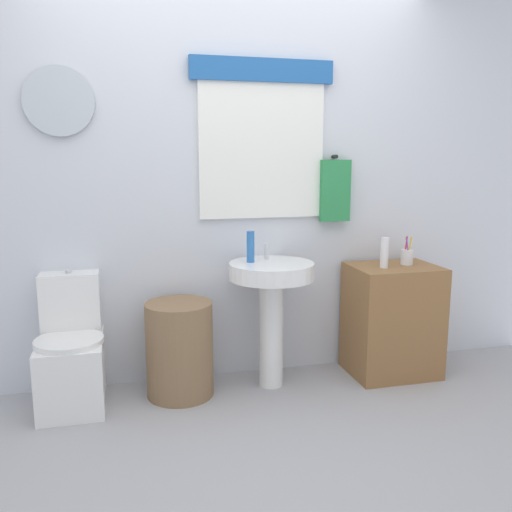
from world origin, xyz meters
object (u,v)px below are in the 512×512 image
pedestal_sink (271,293)px  wooden_cabinet (392,320)px  toilet (72,355)px  laundry_hamper (180,349)px  toothbrush_cup (407,257)px  lotion_bottle (384,253)px  soap_bottle (251,247)px

pedestal_sink → wooden_cabinet: 0.87m
toilet → laundry_hamper: toilet is taller
toilet → toothbrush_cup: bearing=-0.4°
lotion_bottle → laundry_hamper: bearing=178.3°
wooden_cabinet → lotion_bottle: lotion_bottle is taller
laundry_hamper → wooden_cabinet: wooden_cabinet is taller
lotion_bottle → toothbrush_cup: bearing=17.0°
toothbrush_cup → wooden_cabinet: bearing=-168.4°
laundry_hamper → lotion_bottle: bearing=-1.7°
wooden_cabinet → toothbrush_cup: 0.43m
wooden_cabinet → toothbrush_cup: toothbrush_cup is taller
toilet → pedestal_sink: pedestal_sink is taller
toilet → laundry_hamper: (0.62, -0.04, -0.00)m
wooden_cabinet → toothbrush_cup: size_ratio=3.96×
lotion_bottle → toothbrush_cup: 0.21m
laundry_hamper → lotion_bottle: size_ratio=2.94×
wooden_cabinet → lotion_bottle: (-0.10, -0.04, 0.46)m
wooden_cabinet → lotion_bottle: 0.48m
toilet → pedestal_sink: size_ratio=0.98×
toilet → pedestal_sink: (1.20, -0.04, 0.31)m
pedestal_sink → toothbrush_cup: (0.93, 0.02, 0.19)m
toothbrush_cup → lotion_bottle: bearing=-163.0°
lotion_bottle → toothbrush_cup: size_ratio=1.06×
laundry_hamper → toothbrush_cup: bearing=0.8°
toilet → wooden_cabinet: (2.03, -0.04, 0.07)m
toilet → soap_bottle: 1.23m
pedestal_sink → toothbrush_cup: 0.95m
laundry_hamper → soap_bottle: bearing=6.3°
toothbrush_cup → laundry_hamper: bearing=-179.2°
soap_bottle → toothbrush_cup: size_ratio=1.04×
laundry_hamper → wooden_cabinet: bearing=0.0°
laundry_hamper → pedestal_sink: (0.57, 0.00, 0.31)m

